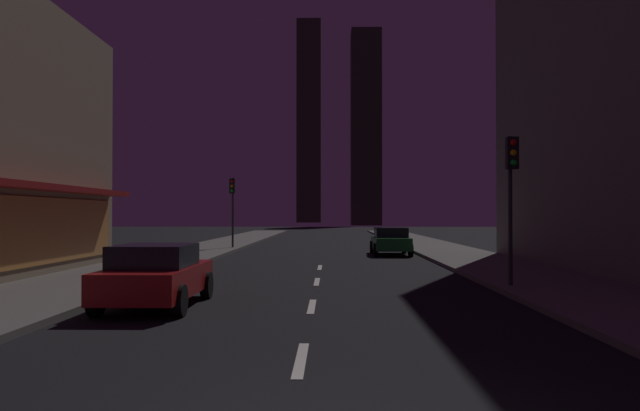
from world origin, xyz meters
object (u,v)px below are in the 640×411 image
object	(u,v)px
car_parked_far	(391,241)
traffic_light_far_left	(232,197)
street_lamp_right	(627,39)
traffic_light_near_right	(512,177)
car_parked_near	(156,275)
fire_hydrant_far_left	(167,258)

from	to	relation	value
car_parked_far	traffic_light_far_left	world-z (taller)	traffic_light_far_left
street_lamp_right	traffic_light_near_right	bearing A→B (deg)	89.01
car_parked_near	car_parked_far	bearing A→B (deg)	68.57
fire_hydrant_far_left	traffic_light_far_left	distance (m)	13.56
traffic_light_far_left	car_parked_near	bearing A→B (deg)	-85.23
car_parked_near	traffic_light_far_left	xyz separation A→B (m)	(-1.90, 22.76, 2.45)
car_parked_far	traffic_light_near_right	distance (m)	15.55
fire_hydrant_far_left	street_lamp_right	xyz separation A→B (m)	(11.28, -13.35, 4.61)
car_parked_far	traffic_light_far_left	xyz separation A→B (m)	(-9.10, 4.41, 2.45)
car_parked_near	fire_hydrant_far_left	bearing A→B (deg)	103.64
car_parked_far	street_lamp_right	size ratio (longest dim) A/B	0.64
fire_hydrant_far_left	traffic_light_near_right	world-z (taller)	traffic_light_near_right
fire_hydrant_far_left	street_lamp_right	world-z (taller)	street_lamp_right
street_lamp_right	fire_hydrant_far_left	bearing A→B (deg)	130.20
traffic_light_far_left	street_lamp_right	bearing A→B (deg)	-67.77
car_parked_near	traffic_light_near_right	size ratio (longest dim) A/B	1.01
traffic_light_near_right	car_parked_near	bearing A→B (deg)	-161.16
car_parked_near	car_parked_far	distance (m)	19.71
car_parked_far	traffic_light_near_right	bearing A→B (deg)	-82.89
car_parked_far	fire_hydrant_far_left	distance (m)	13.00
car_parked_far	traffic_light_far_left	distance (m)	10.41
car_parked_near	car_parked_far	world-z (taller)	same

